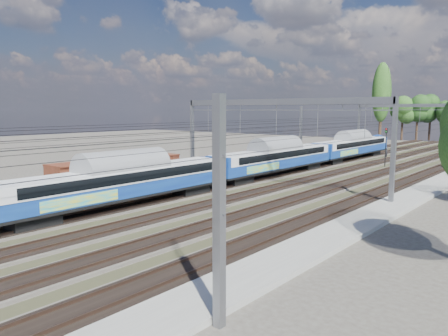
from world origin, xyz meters
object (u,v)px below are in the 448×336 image
Objects in this scene: emu_train at (274,154)px; worker at (387,153)px; freight_boxcar at (119,174)px; signal_near at (386,143)px.

worker is (3.25, 28.66, -1.88)m from emu_train.
freight_boxcar is 7.77× the size of worker.
freight_boxcar is at bearing -115.80° from signal_near.
signal_near is (6.88, 17.71, 0.69)m from emu_train.
freight_boxcar is (-4.50, -18.84, -0.67)m from emu_train.
freight_boxcar is at bearing -103.44° from emu_train.
emu_train is at bearing -119.74° from signal_near.
signal_near is (11.39, 36.55, 1.36)m from freight_boxcar.
emu_train reaches higher than freight_boxcar.
worker is at bearing 80.74° from freight_boxcar.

